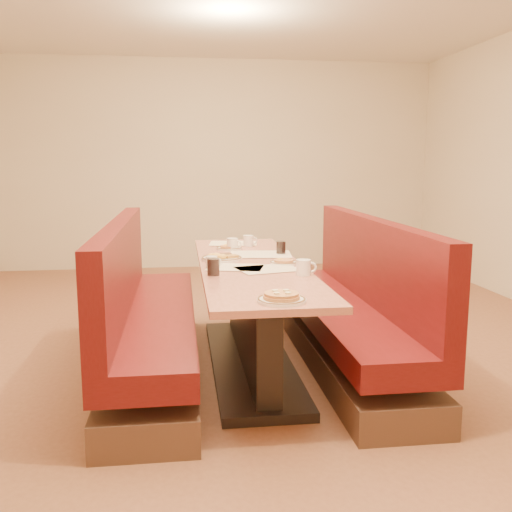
{
  "coord_description": "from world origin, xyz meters",
  "views": [
    {
      "loc": [
        -0.47,
        -3.86,
        1.45
      ],
      "look_at": [
        0.0,
        -0.28,
        0.85
      ],
      "focal_mm": 40.0,
      "sensor_mm": 36.0,
      "label": 1
    }
  ],
  "objects": [
    {
      "name": "placemat_far_right",
      "position": [
        0.12,
        0.37,
        0.75
      ],
      "size": [
        0.5,
        0.39,
        0.0
      ],
      "primitive_type": "cube",
      "rotation": [
        0.0,
        0.0,
        -0.11
      ],
      "color": "beige",
      "rests_on": "diner_table"
    },
    {
      "name": "extra_plate_mid",
      "position": [
        0.22,
        -0.04,
        0.76
      ],
      "size": [
        0.19,
        0.19,
        0.04
      ],
      "rotation": [
        0.0,
        0.0,
        -0.08
      ],
      "color": "white",
      "rests_on": "diner_table"
    },
    {
      "name": "diner_table",
      "position": [
        0.0,
        0.0,
        0.37
      ],
      "size": [
        0.7,
        2.5,
        0.75
      ],
      "color": "black",
      "rests_on": "ground"
    },
    {
      "name": "placemat_far_left",
      "position": [
        -0.03,
        0.98,
        0.75
      ],
      "size": [
        0.44,
        0.35,
        0.0
      ],
      "primitive_type": "cube",
      "rotation": [
        0.0,
        0.0,
        -0.14
      ],
      "color": "beige",
      "rests_on": "diner_table"
    },
    {
      "name": "booth_right",
      "position": [
        0.73,
        0.0,
        0.36
      ],
      "size": [
        0.55,
        2.5,
        1.05
      ],
      "color": "#4C3326",
      "rests_on": "ground"
    },
    {
      "name": "room_envelope",
      "position": [
        0.0,
        0.0,
        1.93
      ],
      "size": [
        6.04,
        8.04,
        2.82
      ],
      "color": "beige",
      "rests_on": "ground"
    },
    {
      "name": "ground",
      "position": [
        0.0,
        0.0,
        0.0
      ],
      "size": [
        8.0,
        8.0,
        0.0
      ],
      "primitive_type": "plane",
      "color": "#9E6647",
      "rests_on": "ground"
    },
    {
      "name": "coffee_mug_a",
      "position": [
        0.28,
        -0.45,
        0.8
      ],
      "size": [
        0.13,
        0.09,
        0.1
      ],
      "rotation": [
        0.0,
        0.0,
        -0.14
      ],
      "color": "white",
      "rests_on": "diner_table"
    },
    {
      "name": "coffee_mug_b",
      "position": [
        -0.28,
        -0.15,
        0.79
      ],
      "size": [
        0.11,
        0.08,
        0.08
      ],
      "rotation": [
        0.0,
        0.0,
        0.2
      ],
      "color": "white",
      "rests_on": "diner_table"
    },
    {
      "name": "placemat_near_right",
      "position": [
        0.08,
        -0.23,
        0.75
      ],
      "size": [
        0.45,
        0.38,
        0.0
      ],
      "primitive_type": "cube",
      "rotation": [
        0.0,
        0.0,
        0.25
      ],
      "color": "beige",
      "rests_on": "diner_table"
    },
    {
      "name": "coffee_mug_c",
      "position": [
        0.09,
        0.83,
        0.8
      ],
      "size": [
        0.12,
        0.08,
        0.09
      ],
      "rotation": [
        0.0,
        0.0,
        0.05
      ],
      "color": "white",
      "rests_on": "diner_table"
    },
    {
      "name": "extra_plate_far",
      "position": [
        -0.09,
        0.67,
        0.76
      ],
      "size": [
        0.21,
        0.21,
        0.04
      ],
      "rotation": [
        0.0,
        0.0,
        -0.41
      ],
      "color": "white",
      "rests_on": "diner_table"
    },
    {
      "name": "coffee_mug_d",
      "position": [
        -0.07,
        0.64,
        0.8
      ],
      "size": [
        0.12,
        0.09,
        0.09
      ],
      "rotation": [
        0.0,
        0.0,
        -0.41
      ],
      "color": "white",
      "rests_on": "diner_table"
    },
    {
      "name": "pancake_plate",
      "position": [
        0.02,
        -1.1,
        0.77
      ],
      "size": [
        0.25,
        0.25,
        0.06
      ],
      "rotation": [
        0.0,
        0.0,
        0.32
      ],
      "color": "white",
      "rests_on": "diner_table"
    },
    {
      "name": "booth_left",
      "position": [
        -0.73,
        0.0,
        0.36
      ],
      "size": [
        0.55,
        2.5,
        1.05
      ],
      "color": "#4C3326",
      "rests_on": "ground"
    },
    {
      "name": "soda_tumbler_mid",
      "position": [
        0.28,
        0.38,
        0.8
      ],
      "size": [
        0.07,
        0.07,
        0.1
      ],
      "color": "black",
      "rests_on": "diner_table"
    },
    {
      "name": "placemat_near_left",
      "position": [
        -0.12,
        -0.14,
        0.75
      ],
      "size": [
        0.42,
        0.35,
        0.0
      ],
      "primitive_type": "cube",
      "rotation": [
        0.0,
        0.0,
        -0.26
      ],
      "color": "beige",
      "rests_on": "diner_table"
    },
    {
      "name": "soda_tumbler_near",
      "position": [
        -0.28,
        -0.37,
        0.8
      ],
      "size": [
        0.08,
        0.08,
        0.11
      ],
      "color": "black",
      "rests_on": "diner_table"
    },
    {
      "name": "eggs_plate",
      "position": [
        -0.19,
        0.17,
        0.77
      ],
      "size": [
        0.29,
        0.29,
        0.06
      ],
      "rotation": [
        0.0,
        0.0,
        0.36
      ],
      "color": "white",
      "rests_on": "diner_table"
    }
  ]
}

